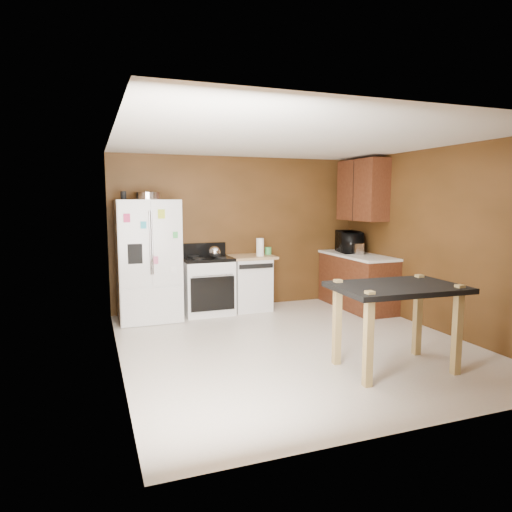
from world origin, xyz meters
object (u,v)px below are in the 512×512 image
refrigerator (148,260)px  dishwasher (250,282)px  green_canister (268,251)px  microwave (349,243)px  roasting_pan (148,196)px  paper_towel (260,247)px  toaster (356,249)px  kettle (215,252)px  pen_cup (123,195)px  gas_range (207,285)px  island (396,297)px

refrigerator → dishwasher: size_ratio=2.02×
green_canister → microwave: microwave is taller
roasting_pan → paper_towel: roasting_pan is taller
green_canister → toaster: (1.33, -0.57, 0.04)m
kettle → toaster: 2.34m
pen_cup → green_canister: (2.31, 0.23, -0.91)m
microwave → gas_range: size_ratio=0.54×
kettle → paper_towel: 0.77m
island → microwave: bearing=67.8°
paper_towel → microwave: size_ratio=0.48×
kettle → dishwasher: (0.63, 0.14, -0.54)m
kettle → island: kettle is taller
island → green_canister: bearing=93.9°
pen_cup → island: size_ratio=0.09×
pen_cup → microwave: (3.69, -0.06, -0.79)m
pen_cup → paper_towel: size_ratio=0.41×
paper_towel → dishwasher: paper_towel is taller
pen_cup → refrigerator: (0.33, 0.07, -0.96)m
dishwasher → island: bearing=-79.5°
refrigerator → island: bearing=-53.5°
green_canister → toaster: size_ratio=0.47×
island → pen_cup: bearing=131.1°
roasting_pan → pen_cup: pen_cup is taller
dishwasher → kettle: bearing=-167.5°
kettle → microwave: (2.35, -0.08, 0.07)m
roasting_pan → pen_cup: bearing=-160.3°
kettle → paper_towel: paper_towel is taller
pen_cup → green_canister: pen_cup is taller
roasting_pan → kettle: 1.31m
paper_towel → refrigerator: bearing=179.4°
kettle → roasting_pan: bearing=173.6°
kettle → island: size_ratio=0.14×
kettle → refrigerator: size_ratio=0.10×
pen_cup → gas_range: 1.87m
island → kettle: bearing=112.3°
pen_cup → dishwasher: bearing=4.5°
roasting_pan → paper_towel: (1.75, -0.07, -0.82)m
roasting_pan → green_canister: size_ratio=3.51×
toaster → dishwasher: size_ratio=0.28×
roasting_pan → gas_range: 1.65m
microwave → island: bearing=171.4°
paper_towel → roasting_pan: bearing=177.6°
green_canister → gas_range: gas_range is taller
microwave → refrigerator: size_ratio=0.33×
roasting_pan → pen_cup: 0.37m
roasting_pan → toaster: (3.29, -0.47, -0.86)m
refrigerator → dishwasher: (1.63, 0.09, -0.45)m
microwave → gas_range: bearing=99.2°
green_canister → toaster: bearing=-23.3°
pen_cup → gas_range: bearing=6.0°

